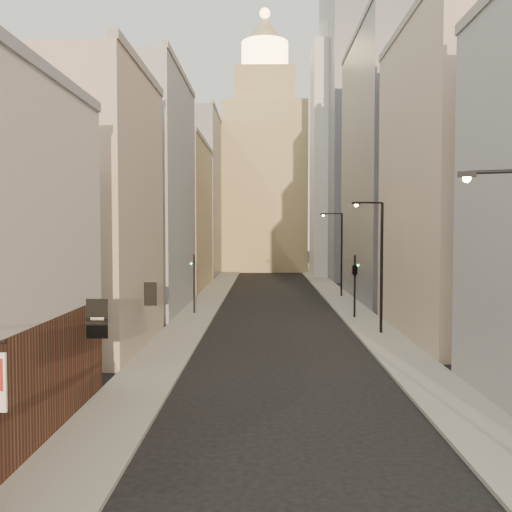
{
  "coord_description": "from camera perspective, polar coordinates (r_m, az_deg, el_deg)",
  "views": [
    {
      "loc": [
        -0.97,
        -7.22,
        6.94
      ],
      "look_at": [
        -1.39,
        19.36,
        5.72
      ],
      "focal_mm": 40.0,
      "sensor_mm": 36.0,
      "label": 1
    }
  ],
  "objects": [
    {
      "name": "streetlamp_mid",
      "position": [
        38.28,
        12.17,
        -0.32
      ],
      "size": [
        2.19,
        0.98,
        8.77
      ],
      "rotation": [
        0.0,
        0.0,
        0.36
      ],
      "color": "black",
      "rests_on": "ground"
    },
    {
      "name": "highrise",
      "position": [
        89.29,
        13.59,
        14.65
      ],
      "size": [
        21.0,
        23.0,
        51.2
      ],
      "color": "gray",
      "rests_on": "ground"
    },
    {
      "name": "right_bldg_wingrid",
      "position": [
        58.99,
        13.74,
        8.45
      ],
      "size": [
        8.0,
        20.0,
        26.0
      ],
      "primitive_type": "cube",
      "color": "gray",
      "rests_on": "ground"
    },
    {
      "name": "right_bldg_beige",
      "position": [
        39.54,
        20.19,
        6.9
      ],
      "size": [
        8.0,
        16.0,
        20.0
      ],
      "primitive_type": "cube",
      "color": "#BDA793",
      "rests_on": "ground"
    },
    {
      "name": "left_bldg_wingrid",
      "position": [
        88.06,
        -6.34,
        5.9
      ],
      "size": [
        8.0,
        20.0,
        24.0
      ],
      "primitive_type": "cube",
      "color": "gray",
      "rests_on": "ground"
    },
    {
      "name": "clock_tower",
      "position": [
        99.8,
        0.88,
        8.77
      ],
      "size": [
        14.0,
        14.0,
        44.9
      ],
      "color": "tan",
      "rests_on": "ground"
    },
    {
      "name": "streetlamp_far",
      "position": [
        58.92,
        8.34,
        0.66
      ],
      "size": [
        2.23,
        0.76,
        8.67
      ],
      "rotation": [
        0.0,
        0.0,
        -0.26
      ],
      "color": "black",
      "rests_on": "ground"
    },
    {
      "name": "left_bldg_beige",
      "position": [
        35.02,
        -17.51,
        4.24
      ],
      "size": [
        8.0,
        12.0,
        16.0
      ],
      "primitive_type": "cube",
      "color": "#BDA793",
      "rests_on": "ground"
    },
    {
      "name": "left_bldg_tan",
      "position": [
        68.14,
        -8.44,
        3.91
      ],
      "size": [
        8.0,
        18.0,
        17.0
      ],
      "primitive_type": "cube",
      "color": "tan",
      "rests_on": "ground"
    },
    {
      "name": "white_tower",
      "position": [
        86.72,
        8.29,
        10.33
      ],
      "size": [
        8.0,
        8.0,
        41.5
      ],
      "color": "silver",
      "rests_on": "ground"
    },
    {
      "name": "sidewalk_left",
      "position": [
        62.85,
        -4.17,
        -3.65
      ],
      "size": [
        3.0,
        140.0,
        0.15
      ],
      "primitive_type": "cube",
      "color": "#9A988D",
      "rests_on": "ground"
    },
    {
      "name": "left_bldg_grey",
      "position": [
        50.54,
        -11.78,
        6.04
      ],
      "size": [
        8.0,
        16.0,
        20.0
      ],
      "primitive_type": "cube",
      "color": "gray",
      "rests_on": "ground"
    },
    {
      "name": "traffic_light_left",
      "position": [
        46.82,
        -6.21,
        -1.76
      ],
      "size": [
        0.55,
        0.44,
        5.0
      ],
      "rotation": [
        0.0,
        0.0,
        3.45
      ],
      "color": "black",
      "rests_on": "ground"
    },
    {
      "name": "traffic_light_right",
      "position": [
        44.9,
        9.86,
        -1.23
      ],
      "size": [
        0.87,
        0.87,
        5.0
      ],
      "rotation": [
        0.0,
        0.0,
        3.49
      ],
      "color": "black",
      "rests_on": "ground"
    },
    {
      "name": "sidewalk_right",
      "position": [
        63.05,
        7.71,
        -3.65
      ],
      "size": [
        3.0,
        140.0,
        0.15
      ],
      "primitive_type": "cube",
      "color": "#9A988D",
      "rests_on": "ground"
    }
  ]
}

